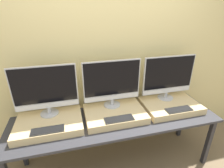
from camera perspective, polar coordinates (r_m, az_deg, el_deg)
wall_back at (r=2.17m, az=-1.60°, el=7.80°), size 8.00×0.04×2.60m
workbench at (r=2.10m, az=1.21°, el=-12.54°), size 2.39×0.68×0.71m
wooden_riser_left at (r=2.04m, az=-19.73°, el=-12.03°), size 0.69×0.48×0.08m
monitor_left at (r=1.98m, az=-20.91°, el=-1.66°), size 0.67×0.20×0.57m
keyboard_left at (r=1.87m, az=-20.27°, el=-13.94°), size 0.32×0.11×0.01m
wooden_riser_center at (r=2.08m, az=0.93°, el=-9.68°), size 0.69×0.48×0.08m
monitor_center at (r=2.02m, az=0.01°, el=0.55°), size 0.67×0.20×0.57m
keyboard_center at (r=1.91m, az=2.36°, el=-11.30°), size 0.32×0.11×0.01m
wooden_riser_right at (r=2.35m, az=18.48°, el=-6.66°), size 0.69×0.48×0.08m
monitor_right at (r=2.30m, az=17.94°, el=2.38°), size 0.67×0.20×0.57m
keyboard_right at (r=2.21m, az=21.02°, el=-7.77°), size 0.32×0.11×0.01m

